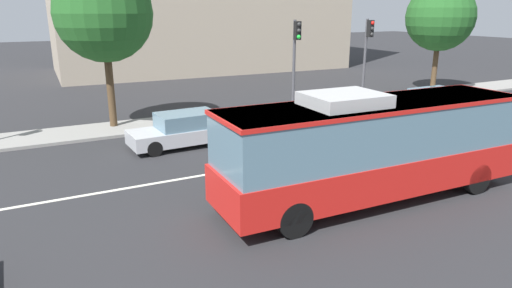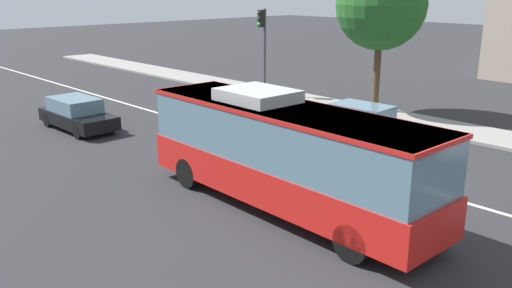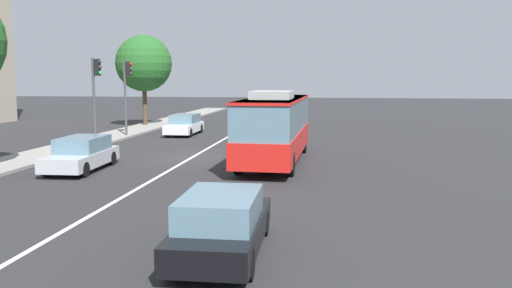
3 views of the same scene
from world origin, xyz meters
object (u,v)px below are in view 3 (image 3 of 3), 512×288
at_px(sedan_black, 222,224).
at_px(traffic_light_near_corner, 96,86).
at_px(traffic_light_far_corner, 127,85).
at_px(sedan_white, 185,125).
at_px(transit_bus, 275,125).
at_px(street_tree_kerbside_left, 144,64).
at_px(sedan_silver, 82,154).

xyz_separation_m(sedan_black, traffic_light_near_corner, (17.08, 11.12, 2.84)).
bearing_deg(sedan_black, traffic_light_far_corner, 25.71).
relative_size(sedan_white, traffic_light_near_corner, 0.87).
bearing_deg(traffic_light_near_corner, sedan_black, -55.53).
bearing_deg(transit_bus, street_tree_kerbside_left, 38.77).
relative_size(sedan_white, street_tree_kerbside_left, 0.60).
xyz_separation_m(sedan_white, traffic_light_near_corner, (-7.05, 3.22, 2.84)).
bearing_deg(sedan_black, sedan_silver, 39.38).
xyz_separation_m(traffic_light_far_corner, street_tree_kerbside_left, (7.65, 1.65, 1.65)).
relative_size(transit_bus, sedan_silver, 2.20).
bearing_deg(traffic_light_far_corner, sedan_black, -67.68).
distance_m(sedan_black, sedan_silver, 12.88).
xyz_separation_m(transit_bus, sedan_black, (-13.10, -0.20, -1.09)).
xyz_separation_m(sedan_silver, traffic_light_near_corner, (7.31, 2.72, 2.84)).
bearing_deg(traffic_light_far_corner, street_tree_kerbside_left, 97.42).
bearing_deg(street_tree_kerbside_left, sedan_silver, -167.18).
relative_size(sedan_black, sedan_silver, 0.99).
bearing_deg(transit_bus, sedan_white, 36.35).
height_order(sedan_black, traffic_light_far_corner, traffic_light_far_corner).
distance_m(sedan_white, traffic_light_near_corner, 8.25).
bearing_deg(traffic_light_far_corner, sedan_white, 24.90).
relative_size(transit_bus, sedan_white, 2.23).
distance_m(traffic_light_near_corner, street_tree_kerbside_left, 12.99).
height_order(transit_bus, street_tree_kerbside_left, street_tree_kerbside_left).
relative_size(transit_bus, street_tree_kerbside_left, 1.33).
height_order(transit_bus, sedan_white, transit_bus).
relative_size(traffic_light_near_corner, traffic_light_far_corner, 1.00).
height_order(sedan_white, traffic_light_near_corner, traffic_light_near_corner).
relative_size(sedan_black, sedan_white, 1.01).
bearing_deg(sedan_black, transit_bus, -0.47).
height_order(sedan_silver, street_tree_kerbside_left, street_tree_kerbside_left).
bearing_deg(street_tree_kerbside_left, sedan_white, -138.37).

